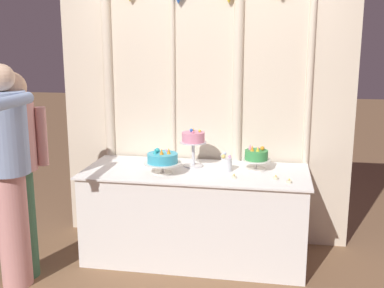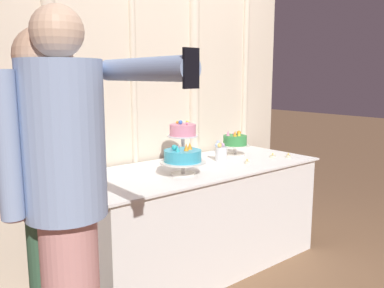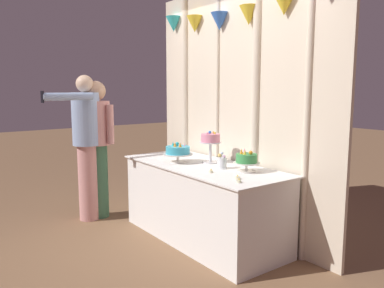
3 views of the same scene
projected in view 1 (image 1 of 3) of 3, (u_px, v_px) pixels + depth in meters
The scene contains 12 objects.
ground_plane at pixel (194, 261), 4.15m from camera, with size 24.00×24.00×0.00m, color #846042.
draped_curtain at pixel (202, 89), 4.36m from camera, with size 2.70×0.19×2.67m.
cake_table at pixel (195, 214), 4.16m from camera, with size 1.92×0.80×0.79m.
cake_display_leftmost at pixel (163, 159), 3.96m from camera, with size 0.32×0.32×0.22m.
cake_display_center at pixel (193, 140), 4.16m from camera, with size 0.23×0.23×0.34m.
cake_display_rightmost at pixel (256, 157), 4.08m from camera, with size 0.25×0.25×0.22m.
flower_vase at pixel (226, 163), 4.05m from camera, with size 0.10×0.09×0.16m.
tealight_far_left at pixel (234, 177), 3.85m from camera, with size 0.04×0.04×0.04m.
tealight_near_left at pixel (276, 178), 3.82m from camera, with size 0.05×0.05×0.04m.
tealight_near_right at pixel (289, 182), 3.72m from camera, with size 0.04×0.04×0.04m.
guest_man_dark_suit at pixel (17, 166), 3.71m from camera, with size 0.44×0.42×1.66m.
guest_girl_blue_dress at pixel (8, 167), 3.56m from camera, with size 0.49×0.71×1.72m.
Camera 1 is at (0.65, -3.77, 1.90)m, focal length 44.62 mm.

